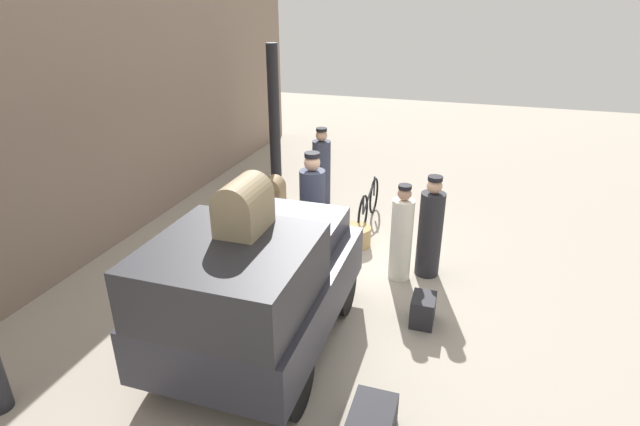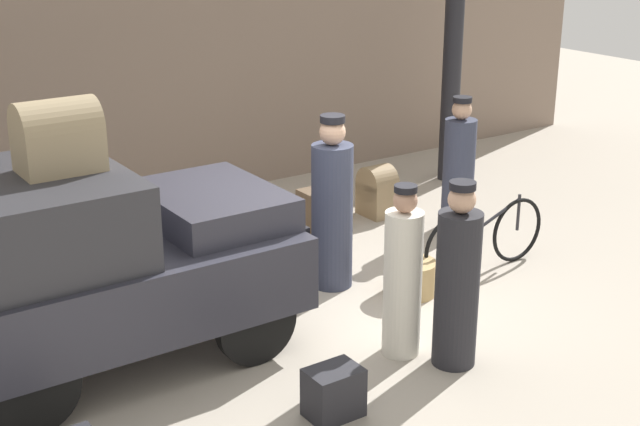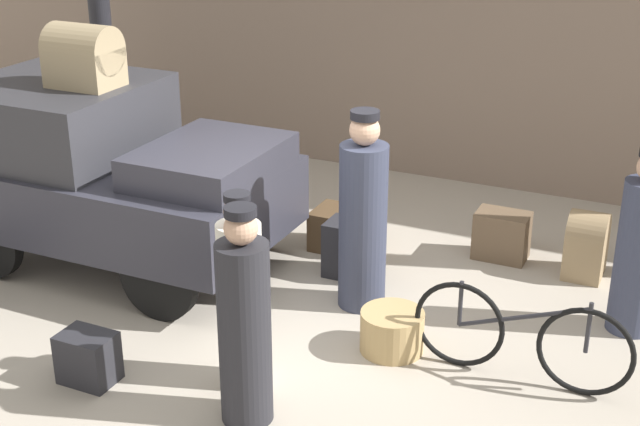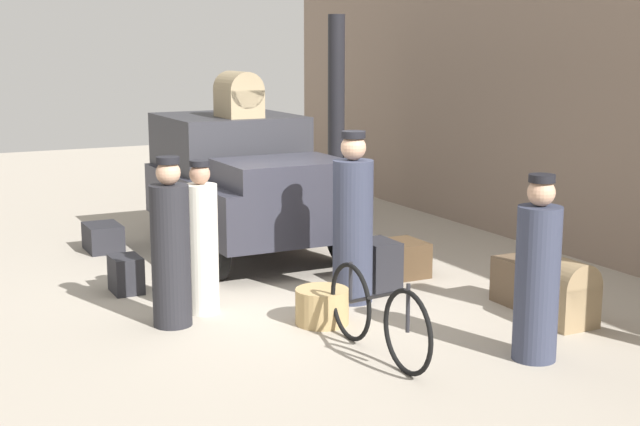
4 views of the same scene
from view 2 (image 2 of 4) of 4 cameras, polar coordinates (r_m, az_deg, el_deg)
name	(u,v)px [view 2 (image 2 of 4)]	position (r m, az deg, el deg)	size (l,w,h in m)	color
ground_plane	(315,311)	(9.05, -0.33, -6.27)	(30.00, 30.00, 0.00)	#A89E8E
station_building_facade	(137,37)	(11.87, -11.65, 10.97)	(16.00, 0.15, 4.50)	gray
canopy_pillar_right	(452,71)	(12.99, 8.44, 9.00)	(0.27, 0.27, 3.22)	black
truck	(90,258)	(7.99, -14.52, -2.81)	(3.22, 1.89, 1.81)	black
bicycle	(485,238)	(10.01, 10.52, -1.60)	(1.75, 0.04, 0.80)	black
wicker_basket	(411,278)	(9.40, 5.82, -4.13)	(0.54, 0.54, 0.36)	tan
conductor_in_dark_uniform	(403,278)	(7.98, 5.31, -4.18)	(0.35, 0.35, 1.61)	silver
porter_standing_middle	(457,283)	(7.85, 8.77, -4.45)	(0.39, 0.39, 1.70)	#232328
porter_lifting_near_truck	(459,169)	(11.18, 8.87, 2.79)	(0.39, 0.39, 1.67)	#33384C
porter_carrying_trunk	(332,210)	(9.32, 0.78, 0.19)	(0.44, 0.44, 1.87)	#33384C
trunk_barrel_dark	(377,191)	(11.63, 3.69, 1.44)	(0.37, 0.47, 0.68)	#937A56
trunk_large_brown	(281,252)	(9.76, -2.48, -2.49)	(0.52, 0.36, 0.56)	#232328
trunk_wicker_pale	(334,392)	(7.25, 0.87, -11.41)	(0.44, 0.32, 0.42)	#232328
suitcase_small_leather	(228,249)	(10.06, -5.89, -2.30)	(0.58, 0.49, 0.42)	#4C3823
suitcase_tan_flat	(321,208)	(11.21, 0.08, 0.33)	(0.54, 0.36, 0.50)	brown
trunk_on_truck_roof	(58,137)	(7.60, -16.44, 4.68)	(0.66, 0.47, 0.60)	#9E8966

